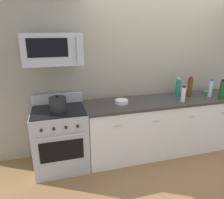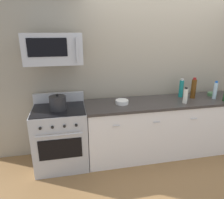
{
  "view_description": "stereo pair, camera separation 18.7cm",
  "coord_description": "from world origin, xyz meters",
  "px_view_note": "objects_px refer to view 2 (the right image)",
  "views": [
    {
      "loc": [
        -1.67,
        -2.81,
        1.98
      ],
      "look_at": [
        -0.9,
        -0.05,
        1.02
      ],
      "focal_mm": 33.13,
      "sensor_mm": 36.0,
      "label": 1
    },
    {
      "loc": [
        -1.49,
        -2.86,
        1.98
      ],
      "look_at": [
        -0.9,
        -0.05,
        1.02
      ],
      "focal_mm": 33.13,
      "sensor_mm": 36.0,
      "label": 2
    }
  ],
  "objects_px": {
    "bottle_vinegar_white": "(185,96)",
    "bottle_water_clear": "(215,90)",
    "range_oven": "(61,136)",
    "bottle_sparkling_teal": "(181,88)",
    "microwave": "(54,49)",
    "bottle_wine_amber": "(193,89)",
    "stockpot": "(58,103)",
    "bowl_white_ceramic": "(122,102)",
    "bowl_green_glaze": "(212,94)"
  },
  "relations": [
    {
      "from": "bottle_sparkling_teal",
      "to": "bottle_water_clear",
      "type": "height_order",
      "value": "bottle_sparkling_teal"
    },
    {
      "from": "bottle_vinegar_white",
      "to": "bowl_white_ceramic",
      "type": "relative_size",
      "value": 1.25
    },
    {
      "from": "bottle_wine_amber",
      "to": "range_oven",
      "type": "bearing_deg",
      "value": -178.86
    },
    {
      "from": "bottle_sparkling_teal",
      "to": "bottle_vinegar_white",
      "type": "bearing_deg",
      "value": -107.84
    },
    {
      "from": "bottle_wine_amber",
      "to": "stockpot",
      "type": "xyz_separation_m",
      "value": [
        -2.15,
        -0.1,
        -0.06
      ]
    },
    {
      "from": "bottle_wine_amber",
      "to": "bowl_green_glaze",
      "type": "xyz_separation_m",
      "value": [
        0.4,
        0.05,
        -0.13
      ]
    },
    {
      "from": "range_oven",
      "to": "bottle_vinegar_white",
      "type": "relative_size",
      "value": 4.3
    },
    {
      "from": "range_oven",
      "to": "bottle_sparkling_teal",
      "type": "height_order",
      "value": "bottle_sparkling_teal"
    },
    {
      "from": "microwave",
      "to": "bottle_wine_amber",
      "type": "xyz_separation_m",
      "value": [
        2.15,
        -0.0,
        -0.67
      ]
    },
    {
      "from": "bottle_wine_amber",
      "to": "microwave",
      "type": "bearing_deg",
      "value": 179.95
    },
    {
      "from": "range_oven",
      "to": "bowl_green_glaze",
      "type": "distance_m",
      "value": 2.6
    },
    {
      "from": "bottle_vinegar_white",
      "to": "range_oven",
      "type": "bearing_deg",
      "value": 175.08
    },
    {
      "from": "microwave",
      "to": "bowl_green_glaze",
      "type": "bearing_deg",
      "value": 1.17
    },
    {
      "from": "bowl_green_glaze",
      "to": "stockpot",
      "type": "relative_size",
      "value": 0.63
    },
    {
      "from": "range_oven",
      "to": "stockpot",
      "type": "relative_size",
      "value": 4.64
    },
    {
      "from": "bottle_water_clear",
      "to": "stockpot",
      "type": "relative_size",
      "value": 1.28
    },
    {
      "from": "bottle_sparkling_teal",
      "to": "stockpot",
      "type": "relative_size",
      "value": 1.35
    },
    {
      "from": "microwave",
      "to": "bowl_white_ceramic",
      "type": "relative_size",
      "value": 3.74
    },
    {
      "from": "bottle_wine_amber",
      "to": "bottle_water_clear",
      "type": "distance_m",
      "value": 0.34
    },
    {
      "from": "bottle_vinegar_white",
      "to": "stockpot",
      "type": "xyz_separation_m",
      "value": [
        -1.89,
        0.11,
        -0.02
      ]
    },
    {
      "from": "range_oven",
      "to": "bottle_wine_amber",
      "type": "xyz_separation_m",
      "value": [
        2.15,
        0.04,
        0.61
      ]
    },
    {
      "from": "microwave",
      "to": "stockpot",
      "type": "height_order",
      "value": "microwave"
    },
    {
      "from": "range_oven",
      "to": "bowl_white_ceramic",
      "type": "xyz_separation_m",
      "value": [
        0.94,
        0.01,
        0.48
      ]
    },
    {
      "from": "range_oven",
      "to": "bottle_water_clear",
      "type": "xyz_separation_m",
      "value": [
        2.47,
        -0.06,
        0.59
      ]
    },
    {
      "from": "bottle_sparkling_teal",
      "to": "bottle_water_clear",
      "type": "bearing_deg",
      "value": -23.29
    },
    {
      "from": "range_oven",
      "to": "bowl_white_ceramic",
      "type": "bearing_deg",
      "value": 0.53
    },
    {
      "from": "range_oven",
      "to": "bottle_water_clear",
      "type": "distance_m",
      "value": 2.54
    },
    {
      "from": "bottle_water_clear",
      "to": "bowl_green_glaze",
      "type": "bearing_deg",
      "value": 63.55
    },
    {
      "from": "bottle_water_clear",
      "to": "stockpot",
      "type": "xyz_separation_m",
      "value": [
        -2.47,
        0.01,
        -0.04
      ]
    },
    {
      "from": "bottle_vinegar_white",
      "to": "bowl_green_glaze",
      "type": "xyz_separation_m",
      "value": [
        0.66,
        0.26,
        -0.09
      ]
    },
    {
      "from": "range_oven",
      "to": "microwave",
      "type": "distance_m",
      "value": 1.28
    },
    {
      "from": "bottle_vinegar_white",
      "to": "bottle_water_clear",
      "type": "distance_m",
      "value": 0.59
    },
    {
      "from": "microwave",
      "to": "bottle_vinegar_white",
      "type": "xyz_separation_m",
      "value": [
        1.89,
        -0.21,
        -0.71
      ]
    },
    {
      "from": "bottle_sparkling_teal",
      "to": "bottle_water_clear",
      "type": "distance_m",
      "value": 0.53
    },
    {
      "from": "bottle_sparkling_teal",
      "to": "bottle_vinegar_white",
      "type": "xyz_separation_m",
      "value": [
        -0.1,
        -0.31,
        -0.03
      ]
    },
    {
      "from": "bottle_sparkling_teal",
      "to": "bottle_water_clear",
      "type": "relative_size",
      "value": 1.05
    },
    {
      "from": "stockpot",
      "to": "bowl_white_ceramic",
      "type": "bearing_deg",
      "value": 3.78
    },
    {
      "from": "bowl_white_ceramic",
      "to": "stockpot",
      "type": "height_order",
      "value": "stockpot"
    },
    {
      "from": "bottle_vinegar_white",
      "to": "bowl_green_glaze",
      "type": "bearing_deg",
      "value": 21.42
    },
    {
      "from": "microwave",
      "to": "stockpot",
      "type": "bearing_deg",
      "value": -90.13
    },
    {
      "from": "microwave",
      "to": "stockpot",
      "type": "relative_size",
      "value": 3.23
    },
    {
      "from": "bottle_vinegar_white",
      "to": "stockpot",
      "type": "relative_size",
      "value": 1.08
    },
    {
      "from": "range_oven",
      "to": "bottle_vinegar_white",
      "type": "xyz_separation_m",
      "value": [
        1.89,
        -0.16,
        0.57
      ]
    },
    {
      "from": "bottle_vinegar_white",
      "to": "bowl_green_glaze",
      "type": "distance_m",
      "value": 0.72
    },
    {
      "from": "bottle_wine_amber",
      "to": "bottle_sparkling_teal",
      "type": "height_order",
      "value": "bottle_wine_amber"
    },
    {
      "from": "microwave",
      "to": "bottle_sparkling_teal",
      "type": "bearing_deg",
      "value": 2.83
    },
    {
      "from": "bottle_sparkling_teal",
      "to": "bottle_water_clear",
      "type": "xyz_separation_m",
      "value": [
        0.48,
        -0.21,
        -0.01
      ]
    },
    {
      "from": "bottle_wine_amber",
      "to": "stockpot",
      "type": "relative_size",
      "value": 1.47
    },
    {
      "from": "microwave",
      "to": "bottle_sparkling_teal",
      "type": "xyz_separation_m",
      "value": [
        1.99,
        0.1,
        -0.68
      ]
    },
    {
      "from": "bottle_wine_amber",
      "to": "stockpot",
      "type": "bearing_deg",
      "value": -177.44
    }
  ]
}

